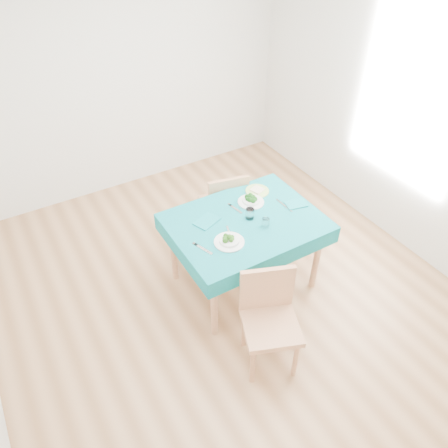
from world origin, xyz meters
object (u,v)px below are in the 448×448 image
chair_far (223,198)px  bowl_near (229,239)px  chair_near (272,318)px  side_plate (257,191)px  bowl_far (251,199)px  table (244,253)px

chair_far → bowl_near: chair_far is taller
chair_far → chair_near: bearing=84.3°
chair_far → side_plate: 0.48m
chair_near → bowl_far: chair_near is taller
bowl_far → side_plate: 0.19m
bowl_near → side_plate: size_ratio=1.13×
chair_far → side_plate: (0.16, -0.37, 0.26)m
bowl_far → chair_near: bearing=-115.1°
chair_far → bowl_far: chair_far is taller
chair_near → chair_far: chair_near is taller
chair_far → bowl_near: 1.01m
table → chair_far: 0.72m
bowl_near → bowl_far: bowl_near is taller
chair_near → chair_far: (0.47, 1.52, -0.02)m
chair_near → bowl_near: chair_near is taller
chair_near → bowl_near: bearing=109.2°
chair_far → bowl_far: (0.01, -0.49, 0.29)m
bowl_near → chair_far: bearing=62.7°
chair_far → table: bearing=87.3°
bowl_near → side_plate: (0.60, 0.48, -0.03)m
chair_near → bowl_far: 1.17m
table → side_plate: bearing=43.3°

